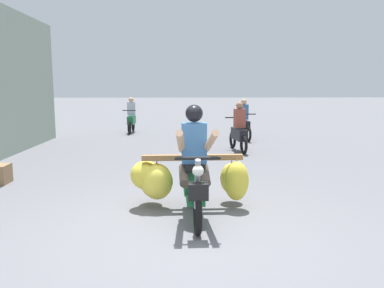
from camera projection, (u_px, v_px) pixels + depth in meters
ground_plane at (185, 235)px, 4.78m from camera, size 120.00×120.00×0.00m
motorbike_main_loaded at (185, 176)px, 5.68m from camera, size 1.81×1.81×1.58m
motorbike_distant_ahead_left at (244, 123)px, 13.36m from camera, size 0.50×1.62×1.40m
motorbike_distant_ahead_right at (239, 132)px, 10.85m from camera, size 0.51×1.62×1.40m
motorbike_distant_far_ahead at (131, 118)px, 15.35m from camera, size 0.50×1.62×1.40m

